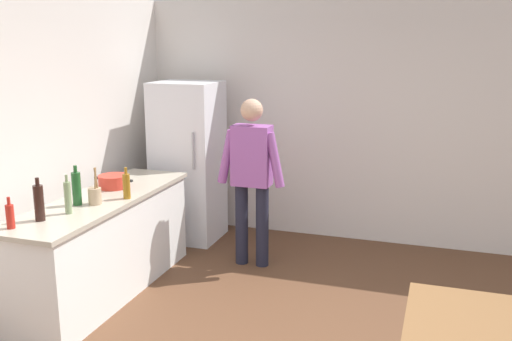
{
  "coord_description": "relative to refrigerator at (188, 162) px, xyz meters",
  "views": [
    {
      "loc": [
        0.84,
        -3.41,
        2.28
      ],
      "look_at": [
        -0.76,
        1.4,
        1.1
      ],
      "focal_mm": 40.34,
      "sensor_mm": 36.0,
      "label": 1
    }
  ],
  "objects": [
    {
      "name": "bottle_wine_green",
      "position": [
        -0.16,
        -1.86,
        0.15
      ],
      "size": [
        0.08,
        0.08,
        0.34
      ],
      "color": "#1E5123",
      "rests_on": "kitchen_counter"
    },
    {
      "name": "cooking_pot",
      "position": [
        -0.18,
        -1.27,
        0.06
      ],
      "size": [
        0.4,
        0.28,
        0.12
      ],
      "color": "red",
      "rests_on": "kitchen_counter"
    },
    {
      "name": "refrigerator",
      "position": [
        0.0,
        0.0,
        0.0
      ],
      "size": [
        0.7,
        0.67,
        1.8
      ],
      "color": "white",
      "rests_on": "ground_plane"
    },
    {
      "name": "bottle_vinegar_tall",
      "position": [
        -0.08,
        -2.09,
        0.14
      ],
      "size": [
        0.06,
        0.06,
        0.32
      ],
      "color": "gray",
      "rests_on": "kitchen_counter"
    },
    {
      "name": "wall_back",
      "position": [
        1.9,
        0.6,
        0.45
      ],
      "size": [
        6.4,
        0.12,
        2.7
      ],
      "primitive_type": "cube",
      "color": "silver",
      "rests_on": "ground_plane"
    },
    {
      "name": "bottle_oil_amber",
      "position": [
        0.14,
        -1.56,
        0.12
      ],
      "size": [
        0.06,
        0.06,
        0.28
      ],
      "color": "#996619",
      "rests_on": "kitchen_counter"
    },
    {
      "name": "bottle_sauce_red",
      "position": [
        -0.26,
        -2.54,
        0.1
      ],
      "size": [
        0.06,
        0.06,
        0.24
      ],
      "color": "#B22319",
      "rests_on": "kitchen_counter"
    },
    {
      "name": "bottle_wine_dark",
      "position": [
        -0.17,
        -2.31,
        0.15
      ],
      "size": [
        0.08,
        0.08,
        0.34
      ],
      "color": "black",
      "rests_on": "kitchen_counter"
    },
    {
      "name": "kitchen_counter",
      "position": [
        -0.1,
        -1.6,
        -0.45
      ],
      "size": [
        0.64,
        2.2,
        0.9
      ],
      "color": "white",
      "rests_on": "ground_plane"
    },
    {
      "name": "person",
      "position": [
        0.95,
        -0.55,
        0.08
      ],
      "size": [
        0.7,
        0.22,
        1.7
      ],
      "color": "#1E1E2D",
      "rests_on": "ground_plane"
    },
    {
      "name": "utensil_jar",
      "position": [
        -0.03,
        -1.8,
        0.08
      ],
      "size": [
        0.11,
        0.11,
        0.32
      ],
      "color": "tan",
      "rests_on": "kitchen_counter"
    }
  ]
}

